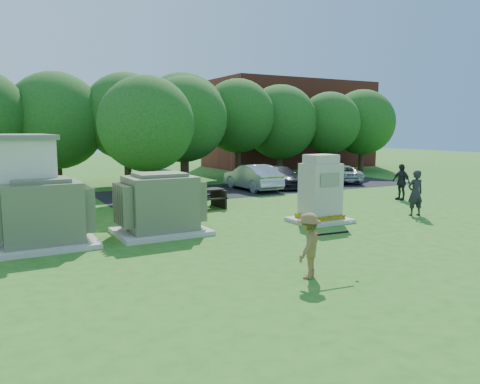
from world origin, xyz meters
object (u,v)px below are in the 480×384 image
transformer_left (42,215)px  person_by_generator (415,193)px  transformer_right (160,205)px  person_at_picnic (180,193)px  car_silver_b (340,174)px  car_white (165,182)px  car_silver_a (252,177)px  car_dark (280,177)px  person_walking_right (401,182)px  picnic_table (201,197)px  batter (309,246)px  generator_cabinet (320,193)px

transformer_left → person_by_generator: transformer_left is taller
transformer_right → person_at_picnic: size_ratio=1.94×
person_by_generator → car_silver_b: bearing=-102.5°
transformer_left → car_white: transformer_left is taller
transformer_left → car_silver_b: (19.42, 9.07, -0.39)m
transformer_left → car_silver_a: (12.28, 8.54, -0.23)m
transformer_right → car_dark: bearing=39.2°
person_walking_right → transformer_right: bearing=-83.4°
picnic_table → person_at_picnic: (-1.06, -0.21, 0.23)m
person_walking_right → car_white: person_walking_right is taller
batter → car_white: (1.74, 14.79, -0.04)m
batter → person_by_generator: person_by_generator is taller
person_walking_right → car_silver_a: (-4.54, 7.00, -0.16)m
transformer_left → picnic_table: (6.97, 3.98, -0.43)m
transformer_right → car_white: size_ratio=0.68×
person_by_generator → picnic_table: bearing=-25.8°
picnic_table → car_dark: 8.77m
transformer_right → car_silver_b: (15.72, 9.07, -0.39)m
car_white → car_silver_a: bearing=-5.1°
transformer_left → person_by_generator: 14.04m
generator_cabinet → car_white: generator_cabinet is taller
picnic_table → person_by_generator: (6.95, -5.84, 0.40)m
person_at_picnic → picnic_table: bearing=-18.4°
person_by_generator → person_at_picnic: 9.78m
batter → person_walking_right: (11.65, 7.82, 0.12)m
transformer_right → car_white: bearing=69.3°
person_by_generator → car_silver_b: 12.24m
person_walking_right → car_white: 12.11m
transformer_right → batter: transformer_right is taller
batter → car_dark: 17.58m
transformer_left → batter: bearing=-50.6°
transformer_left → transformer_right: size_ratio=1.00×
transformer_left → transformer_right: bearing=0.0°
transformer_left → person_walking_right: (16.82, 1.53, -0.06)m
transformer_right → car_dark: size_ratio=0.69×
person_walking_right → person_by_generator: bearing=-40.7°
car_silver_a → car_dark: car_silver_a is taller
person_at_picnic → person_by_generator: bearing=-64.9°
car_silver_a → car_silver_b: (7.13, 0.53, -0.16)m
transformer_right → car_silver_b: size_ratio=0.72×
transformer_left → person_walking_right: 16.89m
car_silver_b → transformer_right: bearing=52.7°
transformer_left → batter: 8.15m
person_walking_right → person_at_picnic: bearing=-101.7°
car_dark → transformer_left: bearing=-138.9°
person_at_picnic → car_white: size_ratio=0.35×
generator_cabinet → person_by_generator: generator_cabinet is taller
transformer_left → person_walking_right: transformer_left is taller
car_white → car_silver_b: car_white is taller
generator_cabinet → person_walking_right: bearing=19.7°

